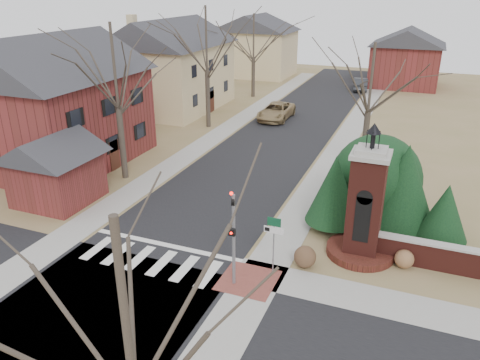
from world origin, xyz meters
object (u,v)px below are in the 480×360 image
at_px(brick_gate_monument, 364,214).
at_px(pickup_truck, 276,111).
at_px(traffic_signal_pole, 233,231).
at_px(sign_post, 274,234).
at_px(distant_car, 361,84).

relative_size(brick_gate_monument, pickup_truck, 1.18).
bearing_deg(brick_gate_monument, traffic_signal_pole, -136.76).
xyz_separation_m(sign_post, distant_car, (-2.19, 41.12, -1.20)).
bearing_deg(pickup_truck, distant_car, 71.56).
bearing_deg(distant_car, sign_post, 84.92).
height_order(sign_post, brick_gate_monument, brick_gate_monument).
xyz_separation_m(brick_gate_monument, distant_car, (-5.60, 38.11, -1.42)).
xyz_separation_m(traffic_signal_pole, pickup_truck, (-6.38, 26.08, -1.82)).
height_order(traffic_signal_pole, brick_gate_monument, brick_gate_monument).
xyz_separation_m(traffic_signal_pole, sign_post, (1.29, 1.41, -0.64)).
height_order(pickup_truck, distant_car, pickup_truck).
bearing_deg(sign_post, pickup_truck, 107.28).
distance_m(pickup_truck, distant_car, 17.35).
distance_m(sign_post, brick_gate_monument, 4.55).
bearing_deg(brick_gate_monument, pickup_truck, 117.10).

